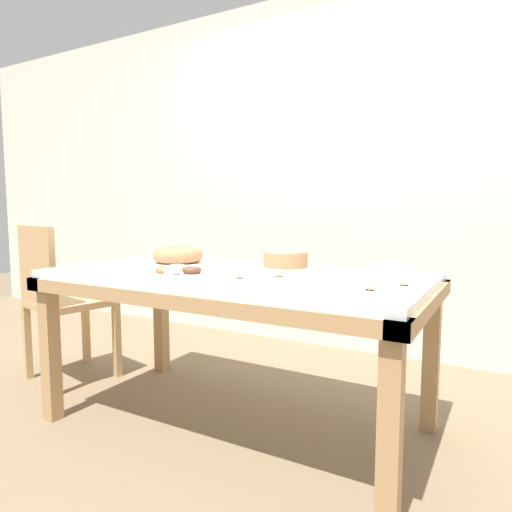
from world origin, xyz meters
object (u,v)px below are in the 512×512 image
Objects in this scene: tealight_centre at (404,287)px; pastry_platter at (180,272)px; cake_chocolate_round at (285,261)px; tealight_near_cakes at (240,279)px; chair at (58,295)px; tealight_right_edge at (279,278)px; tealight_near_front at (370,292)px; plate_stack at (393,269)px; cake_golden_bundt at (178,256)px.

pastry_platter is at bearing -172.82° from tealight_centre.
tealight_near_cakes is (0.01, -0.43, -0.03)m from cake_chocolate_round.
cake_chocolate_round is at bearing 9.05° from chair.
chair is 23.50× the size of tealight_right_edge.
tealight_right_edge and tealight_near_front have the same top height.
plate_stack is at bearing 14.21° from cake_chocolate_round.
pastry_platter is 8.29× the size of tealight_near_front.
tealight_right_edge is (1.51, -0.09, 0.23)m from chair.
cake_chocolate_round is 6.58× the size of tealight_near_cakes.
tealight_right_edge is at bearing 162.42° from tealight_near_front.
cake_golden_bundt is 0.66m from tealight_near_cakes.
tealight_centre is (0.61, 0.15, 0.00)m from tealight_near_cakes.
pastry_platter reaches higher than tealight_right_edge.
cake_golden_bundt is at bearing -167.47° from plate_stack.
pastry_platter reaches higher than plate_stack.
chair is 4.48× the size of plate_stack.
tealight_near_cakes is (-0.11, -0.12, 0.00)m from tealight_right_edge.
cake_golden_bundt is (-0.57, -0.11, 0.00)m from cake_chocolate_round.
cake_golden_bundt is 6.65× the size of tealight_right_edge.
cake_chocolate_round reaches higher than tealight_near_cakes.
tealight_right_edge is 0.49m from tealight_centre.
chair is 1.53m from tealight_right_edge.
cake_golden_bundt is 6.65× the size of tealight_centre.
tealight_near_cakes and tealight_near_front have the same top height.
chair reaches higher than pastry_platter.
plate_stack reaches higher than tealight_right_edge.
cake_golden_bundt is 1.15m from tealight_near_front.
chair is 1.43m from cake_chocolate_round.
chair is 2.84× the size of pastry_platter.
tealight_near_front is (1.10, -0.33, -0.03)m from cake_golden_bundt.
plate_stack reaches higher than tealight_centre.
tealight_right_edge is at bearing 47.28° from tealight_near_cakes.
cake_chocolate_round reaches higher than tealight_near_front.
tealight_centre is (2.00, -0.07, 0.23)m from chair.
chair is 1.92m from plate_stack.
tealight_centre is at bearing 7.18° from pastry_platter.
tealight_near_front is at bearing -6.59° from chair.
cake_golden_bundt is at bearing 130.72° from pastry_platter.
cake_golden_bundt is at bearing 163.22° from tealight_near_front.
plate_stack is (0.80, 0.53, 0.01)m from pastry_platter.
cake_chocolate_round is at bearing 91.07° from tealight_near_cakes.
cake_chocolate_round reaches higher than plate_stack.
chair is 0.87m from cake_golden_bundt.
pastry_platter is 8.29× the size of tealight_near_cakes.
cake_golden_bundt reaches higher than tealight_centre.
chair reaches higher than plate_stack.
tealight_centre is at bearing -8.50° from cake_golden_bundt.
tealight_centre is at bearing -1.90° from chair.
pastry_platter is 0.32m from tealight_near_cakes.
tealight_near_front is (0.05, -0.57, -0.01)m from plate_stack.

